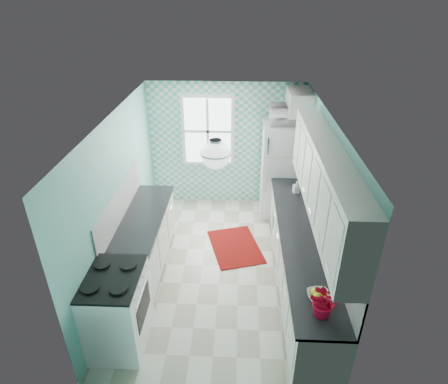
{
  "coord_description": "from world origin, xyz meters",
  "views": [
    {
      "loc": [
        0.27,
        -4.78,
        4.02
      ],
      "look_at": [
        0.05,
        0.25,
        1.25
      ],
      "focal_mm": 30.0,
      "sensor_mm": 36.0,
      "label": 1
    }
  ],
  "objects_px": {
    "sink": "(295,200)",
    "ceiling_light": "(216,154)",
    "stove": "(116,309)",
    "microwave": "(287,115)",
    "fridge": "(282,170)",
    "fruit_bowl": "(319,296)",
    "potted_plant": "(325,301)"
  },
  "relations": [
    {
      "from": "ceiling_light",
      "to": "stove",
      "type": "xyz_separation_m",
      "value": [
        -1.2,
        -0.71,
        -1.78
      ]
    },
    {
      "from": "microwave",
      "to": "fridge",
      "type": "bearing_deg",
      "value": 52.04
    },
    {
      "from": "microwave",
      "to": "fruit_bowl",
      "type": "bearing_deg",
      "value": 90.09
    },
    {
      "from": "stove",
      "to": "sink",
      "type": "distance_m",
      "value": 3.23
    },
    {
      "from": "fridge",
      "to": "sink",
      "type": "height_order",
      "value": "fridge"
    },
    {
      "from": "potted_plant",
      "to": "fruit_bowl",
      "type": "bearing_deg",
      "value": 90.0
    },
    {
      "from": "stove",
      "to": "microwave",
      "type": "bearing_deg",
      "value": 56.93
    },
    {
      "from": "fridge",
      "to": "sink",
      "type": "distance_m",
      "value": 1.16
    },
    {
      "from": "stove",
      "to": "microwave",
      "type": "xyz_separation_m",
      "value": [
        2.31,
        3.28,
        1.47
      ]
    },
    {
      "from": "stove",
      "to": "microwave",
      "type": "relative_size",
      "value": 1.72
    },
    {
      "from": "ceiling_light",
      "to": "stove",
      "type": "bearing_deg",
      "value": -149.41
    },
    {
      "from": "fridge",
      "to": "stove",
      "type": "xyz_separation_m",
      "value": [
        -2.31,
        -3.28,
        -0.38
      ]
    },
    {
      "from": "fruit_bowl",
      "to": "potted_plant",
      "type": "xyz_separation_m",
      "value": [
        0.0,
        -0.24,
        0.16
      ]
    },
    {
      "from": "ceiling_light",
      "to": "fridge",
      "type": "height_order",
      "value": "ceiling_light"
    },
    {
      "from": "potted_plant",
      "to": "ceiling_light",
      "type": "bearing_deg",
      "value": 138.43
    },
    {
      "from": "fridge",
      "to": "potted_plant",
      "type": "relative_size",
      "value": 4.87
    },
    {
      "from": "fruit_bowl",
      "to": "ceiling_light",
      "type": "bearing_deg",
      "value": 145.54
    },
    {
      "from": "potted_plant",
      "to": "microwave",
      "type": "bearing_deg",
      "value": 91.42
    },
    {
      "from": "sink",
      "to": "ceiling_light",
      "type": "bearing_deg",
      "value": -128.85
    },
    {
      "from": "fridge",
      "to": "fruit_bowl",
      "type": "relative_size",
      "value": 7.11
    },
    {
      "from": "ceiling_light",
      "to": "fridge",
      "type": "xyz_separation_m",
      "value": [
        1.11,
        2.57,
        -1.4
      ]
    },
    {
      "from": "ceiling_light",
      "to": "fruit_bowl",
      "type": "distance_m",
      "value": 1.99
    },
    {
      "from": "stove",
      "to": "fruit_bowl",
      "type": "relative_size",
      "value": 4.01
    },
    {
      "from": "fridge",
      "to": "potted_plant",
      "type": "xyz_separation_m",
      "value": [
        0.09,
        -3.64,
        0.21
      ]
    },
    {
      "from": "stove",
      "to": "potted_plant",
      "type": "bearing_deg",
      "value": -6.38
    },
    {
      "from": "stove",
      "to": "sink",
      "type": "bearing_deg",
      "value": 43.6
    },
    {
      "from": "fridge",
      "to": "sink",
      "type": "bearing_deg",
      "value": -83.79
    },
    {
      "from": "fruit_bowl",
      "to": "potted_plant",
      "type": "bearing_deg",
      "value": -90.0
    },
    {
      "from": "fridge",
      "to": "potted_plant",
      "type": "height_order",
      "value": "fridge"
    },
    {
      "from": "fruit_bowl",
      "to": "microwave",
      "type": "xyz_separation_m",
      "value": [
        -0.09,
        3.4,
        1.04
      ]
    },
    {
      "from": "fridge",
      "to": "fruit_bowl",
      "type": "distance_m",
      "value": 3.4
    },
    {
      "from": "stove",
      "to": "fridge",
      "type": "bearing_deg",
      "value": 56.93
    }
  ]
}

